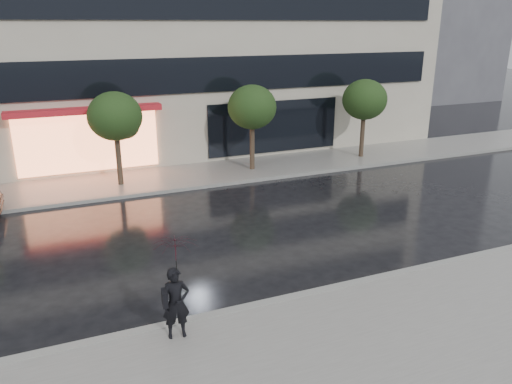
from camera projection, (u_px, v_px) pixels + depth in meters
ground at (290, 279)px, 13.47m from camera, size 120.00×120.00×0.00m
sidewalk_near at (358, 346)px, 10.62m from camera, size 60.00×4.50×0.12m
sidewalk_far at (188, 176)px, 22.41m from camera, size 60.00×3.50×0.12m
curb_near at (308, 295)px, 12.58m from camera, size 60.00×0.25×0.14m
curb_far at (200, 187)px, 20.88m from camera, size 60.00×0.25×0.14m
bg_building_right at (412, 6)px, 44.86m from camera, size 12.00×12.00×16.00m
tree_mid_west at (116, 118)px, 20.22m from camera, size 2.20×2.20×3.99m
tree_mid_east at (253, 109)px, 22.41m from camera, size 2.20×2.20×3.99m
tree_far_east at (365, 101)px, 24.61m from camera, size 2.20×2.20×3.99m
pedestrian_with_umbrella at (176, 272)px, 10.37m from camera, size 1.02×1.04×2.31m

